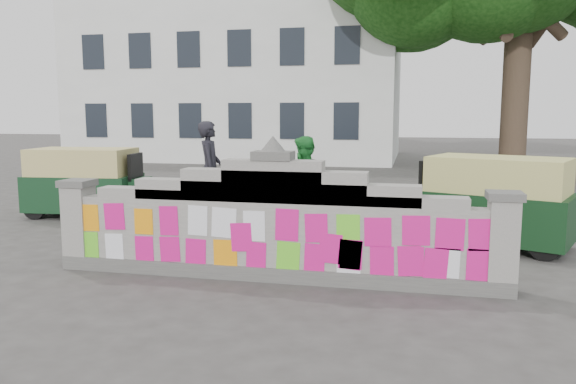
% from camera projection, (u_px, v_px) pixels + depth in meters
% --- Properties ---
extents(ground, '(100.00, 100.00, 0.00)m').
position_uv_depth(ground, '(273.00, 279.00, 7.91)').
color(ground, '#383533').
rests_on(ground, ground).
extents(parapet_wall, '(6.48, 0.44, 2.01)m').
position_uv_depth(parapet_wall, '(273.00, 227.00, 7.80)').
color(parapet_wall, '#4C4C49').
rests_on(parapet_wall, ground).
extents(building, '(16.00, 10.00, 8.90)m').
position_uv_depth(building, '(246.00, 82.00, 30.11)').
color(building, silver).
rests_on(building, ground).
extents(cyclist_bike, '(2.27, 1.25, 1.13)m').
position_uv_depth(cyclist_bike, '(211.00, 200.00, 11.42)').
color(cyclist_bike, black).
rests_on(cyclist_bike, ground).
extents(cyclist_rider, '(0.61, 0.79, 1.91)m').
position_uv_depth(cyclist_rider, '(210.00, 181.00, 11.37)').
color(cyclist_rider, black).
rests_on(cyclist_rider, ground).
extents(pedestrian, '(0.72, 0.92, 1.87)m').
position_uv_depth(pedestrian, '(303.00, 183.00, 11.24)').
color(pedestrian, '#268E37').
rests_on(pedestrian, ground).
extents(rickshaw_left, '(2.83, 1.51, 1.54)m').
position_uv_depth(rickshaw_left, '(87.00, 181.00, 12.67)').
color(rickshaw_left, '#11331A').
rests_on(rickshaw_left, ground).
extents(rickshaw_right, '(2.91, 2.14, 1.57)m').
position_uv_depth(rickshaw_right, '(493.00, 200.00, 9.78)').
color(rickshaw_right, black).
rests_on(rickshaw_right, ground).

